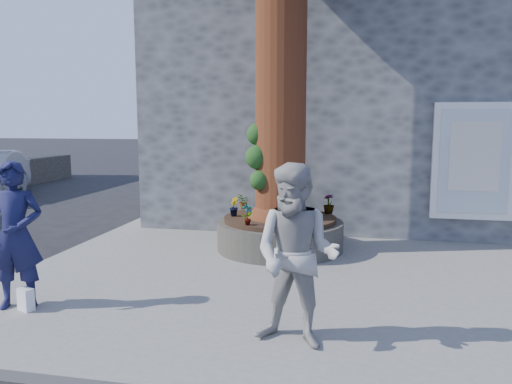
# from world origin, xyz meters

# --- Properties ---
(ground) EXTENTS (120.00, 120.00, 0.00)m
(ground) POSITION_xyz_m (0.00, 0.00, 0.00)
(ground) COLOR black
(ground) RESTS_ON ground
(pavement) EXTENTS (9.00, 8.00, 0.12)m
(pavement) POSITION_xyz_m (1.50, 1.00, 0.06)
(pavement) COLOR slate
(pavement) RESTS_ON ground
(yellow_line) EXTENTS (0.10, 30.00, 0.01)m
(yellow_line) POSITION_xyz_m (-3.05, 1.00, 0.00)
(yellow_line) COLOR yellow
(yellow_line) RESTS_ON ground
(stone_shop) EXTENTS (10.30, 8.30, 6.30)m
(stone_shop) POSITION_xyz_m (2.50, 7.20, 3.16)
(stone_shop) COLOR #46484B
(stone_shop) RESTS_ON ground
(planter) EXTENTS (2.30, 2.30, 0.60)m
(planter) POSITION_xyz_m (0.80, 2.00, 0.41)
(planter) COLOR black
(planter) RESTS_ON pavement
(man) EXTENTS (0.77, 0.61, 1.85)m
(man) POSITION_xyz_m (-1.96, -1.55, 1.05)
(man) COLOR #17183F
(man) RESTS_ON pavement
(woman) EXTENTS (1.05, 0.89, 1.91)m
(woman) POSITION_xyz_m (1.58, -1.90, 1.08)
(woman) COLOR #A4A19D
(woman) RESTS_ON pavement
(shopping_bag) EXTENTS (0.23, 0.19, 0.28)m
(shopping_bag) POSITION_xyz_m (-1.81, -1.63, 0.26)
(shopping_bag) COLOR white
(shopping_bag) RESTS_ON pavement
(plant_a) EXTENTS (0.22, 0.23, 0.37)m
(plant_a) POSITION_xyz_m (0.38, 1.15, 0.90)
(plant_a) COLOR gray
(plant_a) RESTS_ON planter
(plant_b) EXTENTS (0.25, 0.25, 0.35)m
(plant_b) POSITION_xyz_m (-0.05, 1.91, 0.89)
(plant_b) COLOR gray
(plant_b) RESTS_ON planter
(plant_c) EXTENTS (0.29, 0.29, 0.37)m
(plant_c) POSITION_xyz_m (1.65, 2.53, 0.91)
(plant_c) COLOR gray
(plant_c) RESTS_ON planter
(plant_d) EXTENTS (0.35, 0.36, 0.30)m
(plant_d) POSITION_xyz_m (-0.05, 2.70, 0.87)
(plant_d) COLOR gray
(plant_d) RESTS_ON planter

